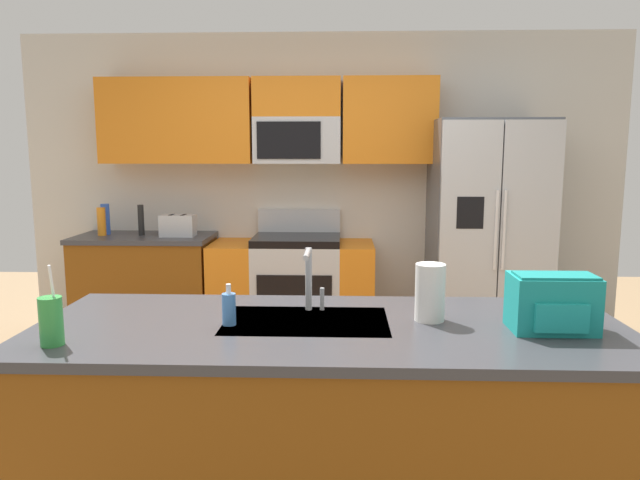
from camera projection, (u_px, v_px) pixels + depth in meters
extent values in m
plane|color=#997A56|center=(309.00, 444.00, 3.22)|extent=(9.00, 9.00, 0.00)
cube|color=beige|center=(322.00, 186.00, 5.15)|extent=(5.20, 0.10, 2.60)
cube|color=orange|center=(144.00, 122.00, 4.92)|extent=(0.70, 0.32, 0.70)
cube|color=orange|center=(219.00, 121.00, 4.90)|extent=(0.57, 0.32, 0.70)
cube|color=orange|center=(389.00, 121.00, 4.84)|extent=(0.77, 0.32, 0.70)
cube|color=#B7BABF|center=(298.00, 141.00, 4.89)|extent=(0.72, 0.32, 0.38)
cube|color=black|center=(289.00, 140.00, 4.73)|extent=(0.52, 0.01, 0.30)
cube|color=orange|center=(297.00, 98.00, 4.84)|extent=(0.72, 0.32, 0.32)
cube|color=brown|center=(147.00, 290.00, 4.99)|extent=(1.11, 0.60, 0.86)
cube|color=#38383D|center=(144.00, 238.00, 4.93)|extent=(1.14, 0.63, 0.04)
cube|color=#B7BABF|center=(297.00, 292.00, 4.95)|extent=(0.72, 0.60, 0.84)
cube|color=black|center=(294.00, 297.00, 4.64)|extent=(0.60, 0.01, 0.36)
cube|color=black|center=(297.00, 240.00, 4.88)|extent=(0.72, 0.60, 0.06)
cube|color=#B7BABF|center=(299.00, 220.00, 5.13)|extent=(0.72, 0.06, 0.20)
cube|color=orange|center=(234.00, 291.00, 4.97)|extent=(0.36, 0.60, 0.84)
cube|color=orange|center=(356.00, 293.00, 4.93)|extent=(0.28, 0.60, 0.84)
cube|color=#4C4F54|center=(487.00, 235.00, 4.76)|extent=(0.90, 0.70, 1.85)
cube|color=#B7BABF|center=(468.00, 242.00, 4.41)|extent=(0.44, 0.04, 1.81)
cube|color=#B7BABF|center=(529.00, 242.00, 4.39)|extent=(0.44, 0.04, 1.81)
cylinder|color=silver|center=(496.00, 230.00, 4.36)|extent=(0.02, 0.02, 0.60)
cylinder|color=silver|center=(504.00, 230.00, 4.35)|extent=(0.02, 0.02, 0.60)
cube|color=black|center=(470.00, 213.00, 4.35)|extent=(0.20, 0.00, 0.24)
cube|color=brown|center=(330.00, 432.00, 2.45)|extent=(2.37, 0.92, 0.86)
cube|color=#38383D|center=(330.00, 329.00, 2.39)|extent=(2.41, 0.96, 0.04)
cube|color=#B7BABF|center=(306.00, 324.00, 2.44)|extent=(0.68, 0.44, 0.03)
cube|color=#B7BABF|center=(178.00, 226.00, 4.85)|extent=(0.28, 0.16, 0.18)
cube|color=black|center=(172.00, 215.00, 4.84)|extent=(0.03, 0.11, 0.01)
cube|color=black|center=(184.00, 215.00, 4.83)|extent=(0.03, 0.11, 0.01)
cylinder|color=black|center=(141.00, 220.00, 4.90)|extent=(0.05, 0.05, 0.26)
cylinder|color=orange|center=(101.00, 221.00, 4.90)|extent=(0.07, 0.07, 0.24)
cylinder|color=blue|center=(106.00, 219.00, 4.96)|extent=(0.07, 0.07, 0.26)
cylinder|color=#B7BABF|center=(309.00, 279.00, 2.58)|extent=(0.03, 0.03, 0.28)
cylinder|color=#B7BABF|center=(307.00, 254.00, 2.46)|extent=(0.02, 0.20, 0.02)
cylinder|color=#B7BABF|center=(322.00, 299.00, 2.59)|extent=(0.02, 0.02, 0.10)
cylinder|color=green|center=(51.00, 321.00, 2.11)|extent=(0.08, 0.08, 0.18)
cylinder|color=white|center=(52.00, 284.00, 2.09)|extent=(0.01, 0.03, 0.14)
cylinder|color=#4C8CD8|center=(229.00, 309.00, 2.37)|extent=(0.06, 0.06, 0.13)
cylinder|color=white|center=(228.00, 289.00, 2.35)|extent=(0.02, 0.02, 0.04)
cylinder|color=white|center=(430.00, 292.00, 2.42)|extent=(0.12, 0.12, 0.24)
cube|color=teal|center=(552.00, 303.00, 2.29)|extent=(0.32, 0.20, 0.22)
cube|color=#157D79|center=(555.00, 278.00, 2.25)|extent=(0.30, 0.14, 0.03)
cube|color=teal|center=(561.00, 318.00, 2.19)|extent=(0.20, 0.03, 0.11)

